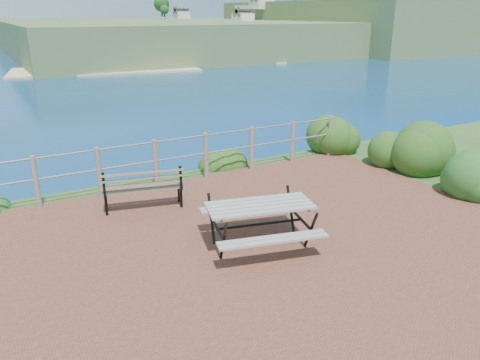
{
  "coord_description": "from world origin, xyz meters",
  "views": [
    {
      "loc": [
        -3.0,
        -5.5,
        3.46
      ],
      "look_at": [
        0.7,
        1.05,
        0.75
      ],
      "focal_mm": 35.0,
      "sensor_mm": 36.0,
      "label": 1
    }
  ],
  "objects": [
    {
      "name": "picnic_table",
      "position": [
        0.49,
        0.06,
        0.44
      ],
      "size": [
        1.73,
        1.37,
        0.68
      ],
      "rotation": [
        0.0,
        0.0,
        -0.25
      ],
      "color": "gray",
      "rests_on": "ground"
    },
    {
      "name": "shrub_lip_east",
      "position": [
        1.91,
        3.94,
        0.0
      ],
      "size": [
        0.84,
        0.84,
        0.61
      ],
      "primitive_type": "ellipsoid",
      "color": "#1F4615",
      "rests_on": "ground"
    },
    {
      "name": "ground",
      "position": [
        0.0,
        0.0,
        0.0
      ],
      "size": [
        10.0,
        7.0,
        0.12
      ],
      "primitive_type": "cube",
      "color": "brown",
      "rests_on": "ground"
    },
    {
      "name": "shrub_right_front",
      "position": [
        5.48,
        1.67,
        0.0
      ],
      "size": [
        1.36,
        1.36,
        1.93
      ],
      "primitive_type": "ellipsoid",
      "color": "#1F4615",
      "rests_on": "ground"
    },
    {
      "name": "shrub_right_back",
      "position": [
        5.45,
        -0.18,
        0.0
      ],
      "size": [
        1.13,
        1.13,
        1.61
      ],
      "primitive_type": "ellipsoid",
      "color": "#225821",
      "rests_on": "ground"
    },
    {
      "name": "safety_railing",
      "position": [
        0.0,
        3.35,
        0.57
      ],
      "size": [
        9.4,
        0.1,
        1.0
      ],
      "color": "#6B5B4C",
      "rests_on": "ground"
    },
    {
      "name": "park_bench",
      "position": [
        -0.61,
        2.35,
        0.54
      ],
      "size": [
        1.5,
        0.69,
        0.82
      ],
      "rotation": [
        0.0,
        0.0,
        -0.24
      ],
      "color": "brown",
      "rests_on": "ground"
    },
    {
      "name": "shrub_right_edge",
      "position": [
        5.03,
        3.67,
        0.0
      ],
      "size": [
        1.12,
        1.12,
        1.6
      ],
      "primitive_type": "ellipsoid",
      "color": "#1F4615",
      "rests_on": "ground"
    },
    {
      "name": "distant_bay",
      "position": [
        173.07,
        202.61,
        -1.52
      ],
      "size": [
        290.0,
        232.36,
        24.0
      ],
      "color": "#3D5A2D",
      "rests_on": "ground"
    }
  ]
}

